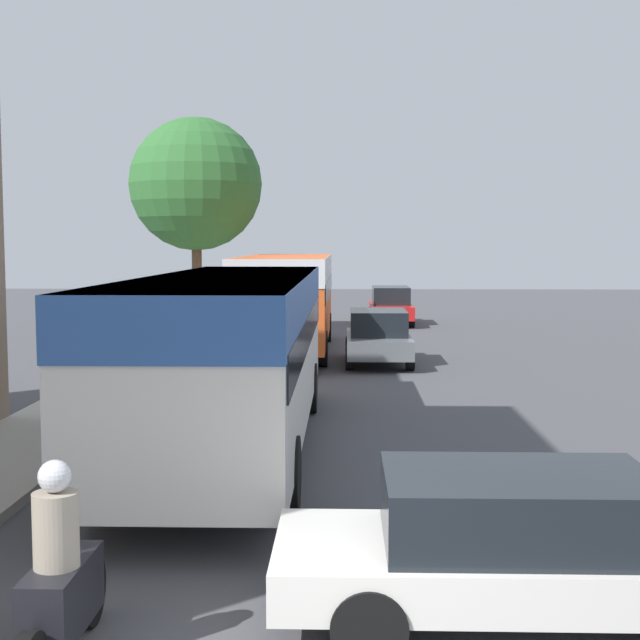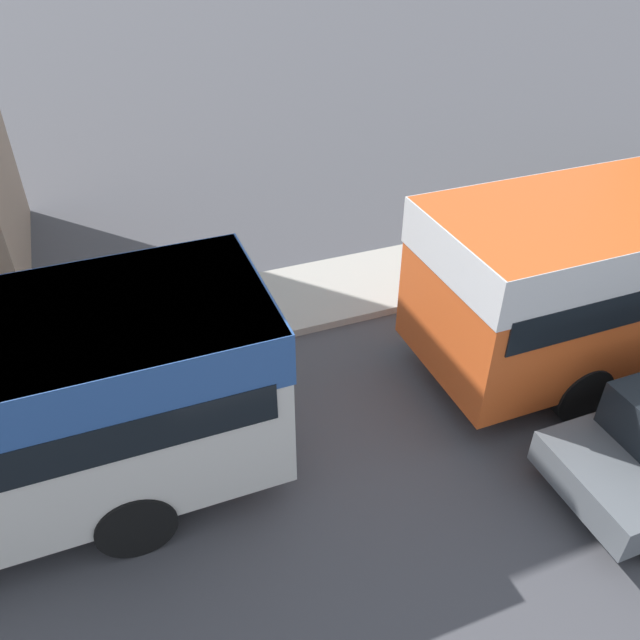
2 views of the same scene
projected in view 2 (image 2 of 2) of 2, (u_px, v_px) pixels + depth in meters
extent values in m
cylinder|color=black|center=(115.00, 401.00, 9.41)|extent=(0.28, 1.00, 1.00)
cylinder|color=black|center=(136.00, 522.00, 7.67)|extent=(0.28, 1.00, 1.00)
cylinder|color=black|center=(492.00, 310.00, 11.37)|extent=(0.28, 1.00, 1.00)
cylinder|color=black|center=(580.00, 392.00, 9.57)|extent=(0.28, 1.00, 1.00)
cylinder|color=black|center=(574.00, 446.00, 8.91)|extent=(0.22, 0.64, 0.64)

